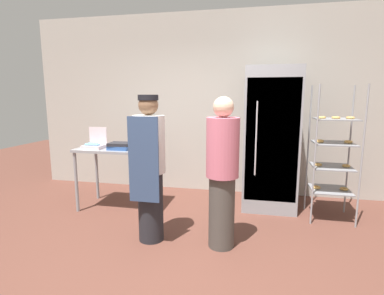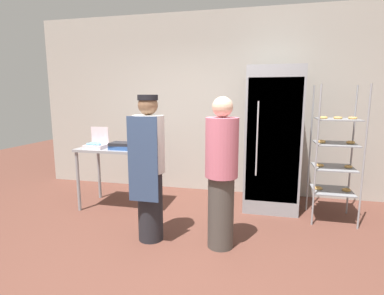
{
  "view_description": "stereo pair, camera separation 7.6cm",
  "coord_description": "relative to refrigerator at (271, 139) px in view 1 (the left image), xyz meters",
  "views": [
    {
      "loc": [
        0.64,
        -2.7,
        1.6
      ],
      "look_at": [
        -0.08,
        0.66,
        1.01
      ],
      "focal_mm": 28.0,
      "sensor_mm": 36.0,
      "label": 1
    },
    {
      "loc": [
        0.71,
        -2.68,
        1.6
      ],
      "look_at": [
        -0.08,
        0.66,
        1.01
      ],
      "focal_mm": 28.0,
      "sensor_mm": 36.0,
      "label": 2
    }
  ],
  "objects": [
    {
      "name": "prep_counter",
      "position": [
        -2.13,
        -0.46,
        -0.23
      ],
      "size": [
        1.08,
        0.64,
        0.88
      ],
      "color": "gray",
      "rests_on": "ground_plane"
    },
    {
      "name": "refrigerator",
      "position": [
        0.0,
        0.0,
        0.0
      ],
      "size": [
        0.74,
        0.71,
        2.0
      ],
      "color": "gray",
      "rests_on": "ground_plane"
    },
    {
      "name": "person_baker",
      "position": [
        -1.33,
        -1.33,
        -0.16
      ],
      "size": [
        0.34,
        0.36,
        1.62
      ],
      "color": "#232328",
      "rests_on": "ground_plane"
    },
    {
      "name": "back_wall",
      "position": [
        -0.86,
        0.67,
        0.47
      ],
      "size": [
        6.4,
        0.12,
        2.95
      ],
      "primitive_type": "cube",
      "color": "#ADA89E",
      "rests_on": "ground_plane"
    },
    {
      "name": "person_customer",
      "position": [
        -0.54,
        -1.32,
        -0.18
      ],
      "size": [
        0.34,
        0.34,
        1.6
      ],
      "color": "#47423D",
      "rests_on": "ground_plane"
    },
    {
      "name": "donut_box",
      "position": [
        -2.41,
        -0.59,
        -0.07
      ],
      "size": [
        0.27,
        0.24,
        0.29
      ],
      "color": "silver",
      "rests_on": "prep_counter"
    },
    {
      "name": "binder_stack",
      "position": [
        -2.02,
        -0.59,
        -0.07
      ],
      "size": [
        0.3,
        0.25,
        0.09
      ],
      "color": "#2D5193",
      "rests_on": "prep_counter"
    },
    {
      "name": "baking_rack",
      "position": [
        0.77,
        -0.25,
        -0.14
      ],
      "size": [
        0.55,
        0.53,
        1.74
      ],
      "color": "#93969B",
      "rests_on": "ground_plane"
    },
    {
      "name": "ground_plane",
      "position": [
        -0.86,
        -1.64,
        -1.0
      ],
      "size": [
        14.0,
        14.0,
        0.0
      ],
      "primitive_type": "plane",
      "color": "brown"
    },
    {
      "name": "blender_pitcher",
      "position": [
        -1.83,
        -0.4,
        -0.01
      ],
      "size": [
        0.11,
        0.11,
        0.25
      ],
      "color": "black",
      "rests_on": "prep_counter"
    }
  ]
}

